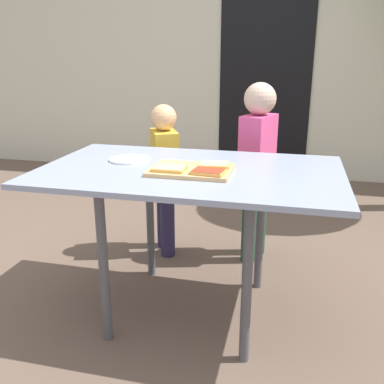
{
  "coord_description": "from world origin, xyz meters",
  "views": [
    {
      "loc": [
        0.45,
        -1.82,
        1.23
      ],
      "look_at": [
        0.01,
        0.0,
        0.63
      ],
      "focal_mm": 40.06,
      "sensor_mm": 36.0,
      "label": 1
    }
  ],
  "objects_px": {
    "cutting_board": "(191,170)",
    "pizza_slice_near_left": "(169,169)",
    "dining_table": "(190,184)",
    "pizza_slice_far_right": "(214,165)",
    "plate_white_left": "(129,159)",
    "child_left": "(165,172)",
    "pizza_slice_near_right": "(208,172)",
    "child_right": "(257,160)"
  },
  "relations": [
    {
      "from": "dining_table",
      "to": "child_left",
      "type": "distance_m",
      "value": 0.72
    },
    {
      "from": "cutting_board",
      "to": "pizza_slice_far_right",
      "type": "relative_size",
      "value": 2.38
    },
    {
      "from": "cutting_board",
      "to": "child_left",
      "type": "distance_m",
      "value": 0.79
    },
    {
      "from": "cutting_board",
      "to": "plate_white_left",
      "type": "distance_m",
      "value": 0.37
    },
    {
      "from": "cutting_board",
      "to": "child_left",
      "type": "xyz_separation_m",
      "value": [
        -0.33,
        0.68,
        -0.21
      ]
    },
    {
      "from": "child_left",
      "to": "plate_white_left",
      "type": "bearing_deg",
      "value": -90.88
    },
    {
      "from": "dining_table",
      "to": "cutting_board",
      "type": "distance_m",
      "value": 0.1
    },
    {
      "from": "child_left",
      "to": "child_right",
      "type": "distance_m",
      "value": 0.57
    },
    {
      "from": "plate_white_left",
      "to": "child_right",
      "type": "xyz_separation_m",
      "value": [
        0.57,
        0.59,
        -0.11
      ]
    },
    {
      "from": "pizza_slice_near_right",
      "to": "child_left",
      "type": "distance_m",
      "value": 0.89
    },
    {
      "from": "pizza_slice_far_right",
      "to": "child_left",
      "type": "distance_m",
      "value": 0.79
    },
    {
      "from": "pizza_slice_far_right",
      "to": "child_right",
      "type": "bearing_deg",
      "value": 78.5
    },
    {
      "from": "child_right",
      "to": "cutting_board",
      "type": "bearing_deg",
      "value": -107.27
    },
    {
      "from": "pizza_slice_near_right",
      "to": "plate_white_left",
      "type": "relative_size",
      "value": 0.77
    },
    {
      "from": "cutting_board",
      "to": "dining_table",
      "type": "bearing_deg",
      "value": 108.55
    },
    {
      "from": "dining_table",
      "to": "pizza_slice_far_right",
      "type": "distance_m",
      "value": 0.14
    },
    {
      "from": "cutting_board",
      "to": "pizza_slice_far_right",
      "type": "distance_m",
      "value": 0.11
    },
    {
      "from": "plate_white_left",
      "to": "child_left",
      "type": "distance_m",
      "value": 0.58
    },
    {
      "from": "pizza_slice_near_right",
      "to": "pizza_slice_far_right",
      "type": "bearing_deg",
      "value": 89.91
    },
    {
      "from": "pizza_slice_far_right",
      "to": "plate_white_left",
      "type": "distance_m",
      "value": 0.44
    },
    {
      "from": "pizza_slice_near_left",
      "to": "child_left",
      "type": "xyz_separation_m",
      "value": [
        -0.25,
        0.74,
        -0.23
      ]
    },
    {
      "from": "pizza_slice_near_right",
      "to": "plate_white_left",
      "type": "height_order",
      "value": "pizza_slice_near_right"
    },
    {
      "from": "child_left",
      "to": "child_right",
      "type": "xyz_separation_m",
      "value": [
        0.56,
        0.04,
        0.1
      ]
    },
    {
      "from": "plate_white_left",
      "to": "cutting_board",
      "type": "bearing_deg",
      "value": -21.74
    },
    {
      "from": "dining_table",
      "to": "pizza_slice_near_right",
      "type": "xyz_separation_m",
      "value": [
        0.11,
        -0.12,
        0.1
      ]
    },
    {
      "from": "cutting_board",
      "to": "pizza_slice_near_left",
      "type": "distance_m",
      "value": 0.1
    },
    {
      "from": "pizza_slice_near_right",
      "to": "plate_white_left",
      "type": "bearing_deg",
      "value": 154.97
    },
    {
      "from": "plate_white_left",
      "to": "child_right",
      "type": "height_order",
      "value": "child_right"
    },
    {
      "from": "dining_table",
      "to": "pizza_slice_near_left",
      "type": "distance_m",
      "value": 0.16
    },
    {
      "from": "dining_table",
      "to": "pizza_slice_near_right",
      "type": "height_order",
      "value": "pizza_slice_near_right"
    },
    {
      "from": "plate_white_left",
      "to": "child_right",
      "type": "bearing_deg",
      "value": 46.05
    },
    {
      "from": "pizza_slice_near_right",
      "to": "child_left",
      "type": "relative_size",
      "value": 0.16
    },
    {
      "from": "cutting_board",
      "to": "pizza_slice_near_right",
      "type": "xyz_separation_m",
      "value": [
        0.09,
        -0.07,
        0.02
      ]
    },
    {
      "from": "pizza_slice_far_right",
      "to": "child_left",
      "type": "xyz_separation_m",
      "value": [
        -0.42,
        0.62,
        -0.23
      ]
    },
    {
      "from": "cutting_board",
      "to": "pizza_slice_far_right",
      "type": "height_order",
      "value": "pizza_slice_far_right"
    },
    {
      "from": "child_right",
      "to": "dining_table",
      "type": "bearing_deg",
      "value": -109.97
    },
    {
      "from": "pizza_slice_near_left",
      "to": "pizza_slice_far_right",
      "type": "bearing_deg",
      "value": 33.11
    },
    {
      "from": "pizza_slice_far_right",
      "to": "plate_white_left",
      "type": "relative_size",
      "value": 0.77
    },
    {
      "from": "cutting_board",
      "to": "plate_white_left",
      "type": "bearing_deg",
      "value": 158.26
    },
    {
      "from": "cutting_board",
      "to": "pizza_slice_near_left",
      "type": "relative_size",
      "value": 2.54
    },
    {
      "from": "child_left",
      "to": "pizza_slice_near_right",
      "type": "bearing_deg",
      "value": -60.42
    },
    {
      "from": "dining_table",
      "to": "pizza_slice_far_right",
      "type": "bearing_deg",
      "value": 1.81
    }
  ]
}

